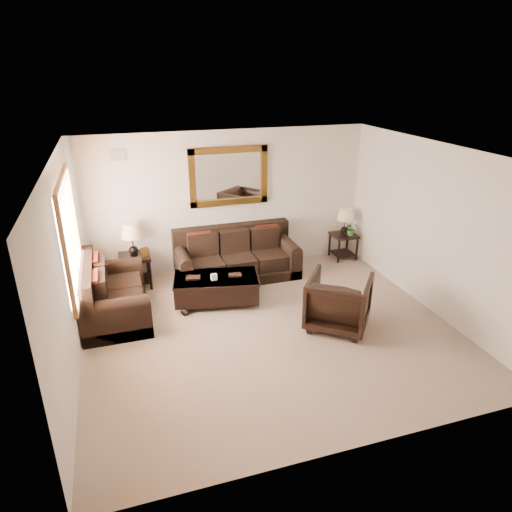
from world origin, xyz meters
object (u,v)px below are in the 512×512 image
object	(u,v)px
sofa	(236,259)
end_table_left	(133,246)
loveseat	(111,297)
end_table_right	(345,226)
coffee_table	(216,286)
armchair	(339,299)

from	to	relation	value
sofa	end_table_left	world-z (taller)	end_table_left
loveseat	end_table_right	size ratio (longest dim) A/B	1.59
end_table_left	coffee_table	xyz separation A→B (m)	(1.25, -1.07, -0.49)
end_table_right	armchair	world-z (taller)	end_table_right
end_table_left	end_table_right	xyz separation A→B (m)	(4.23, 0.03, -0.09)
end_table_left	armchair	xyz separation A→B (m)	(2.87, -2.39, -0.33)
armchair	end_table_right	bearing A→B (deg)	-81.04
end_table_right	armchair	bearing A→B (deg)	-119.28
loveseat	armchair	size ratio (longest dim) A/B	1.84
loveseat	sofa	bearing A→B (deg)	-68.71
loveseat	coffee_table	distance (m)	1.71
end_table_left	sofa	bearing A→B (deg)	-4.11
sofa	coffee_table	distance (m)	1.11
end_table_left	armchair	bearing A→B (deg)	-39.75
loveseat	armchair	world-z (taller)	loveseat
loveseat	end_table_left	world-z (taller)	end_table_left
loveseat	coffee_table	world-z (taller)	loveseat
end_table_right	sofa	bearing A→B (deg)	-175.98
loveseat	coffee_table	size ratio (longest dim) A/B	1.11
loveseat	armchair	bearing A→B (deg)	-112.08
loveseat	coffee_table	bearing A→B (deg)	-91.01
end_table_right	end_table_left	bearing A→B (deg)	-179.56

